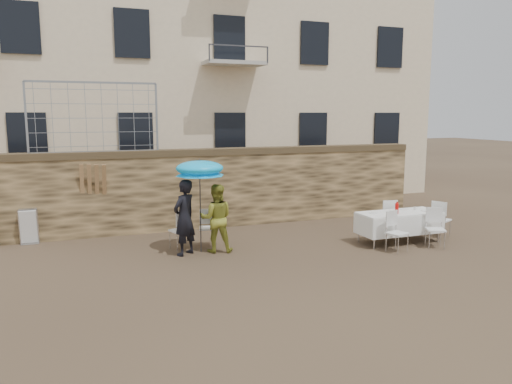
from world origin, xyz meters
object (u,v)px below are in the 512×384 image
object	(u,v)px
couple_chair_left	(180,229)
table_chair_back	(387,217)
man_suit	(184,218)
soda_bottle	(397,209)
banquet_table	(400,214)
table_chair_front_left	(397,232)
couple_chair_right	(208,227)
table_chair_side	(441,219)
table_chair_front_right	(436,228)
umbrella	(200,171)
chair_stack_right	(29,226)
woman_dress	(216,218)

from	to	relation	value
couple_chair_left	table_chair_back	distance (m)	5.53
man_suit	soda_bottle	bearing A→B (deg)	132.65
banquet_table	table_chair_front_left	xyz separation A→B (m)	(-0.60, -0.75, -0.25)
couple_chair_left	banquet_table	world-z (taller)	couple_chair_left
couple_chair_left	couple_chair_right	world-z (taller)	same
soda_bottle	table_chair_side	bearing A→B (deg)	8.88
table_chair_front_right	table_chair_side	xyz separation A→B (m)	(0.90, 0.85, 0.00)
umbrella	table_chair_front_right	world-z (taller)	umbrella
chair_stack_right	banquet_table	bearing A→B (deg)	-19.69
couple_chair_right	table_chair_front_left	distance (m)	4.51
man_suit	table_chair_side	size ratio (longest dim) A/B	1.82
soda_bottle	man_suit	bearing A→B (deg)	169.77
couple_chair_right	table_chair_front_left	bearing A→B (deg)	167.59
table_chair_side	couple_chair_right	bearing A→B (deg)	51.90
couple_chair_right	banquet_table	size ratio (longest dim) A/B	0.46
soda_bottle	woman_dress	bearing A→B (deg)	168.06
woman_dress	table_chair_back	distance (m)	4.76
table_chair_front_right	table_chair_back	distance (m)	1.58
couple_chair_left	soda_bottle	xyz separation A→B (m)	(5.10, -1.47, 0.43)
man_suit	table_chair_front_left	world-z (taller)	man_suit
table_chair_back	chair_stack_right	world-z (taller)	table_chair_back
couple_chair_right	soda_bottle	distance (m)	4.66
umbrella	chair_stack_right	world-z (taller)	umbrella
table_chair_side	umbrella	bearing A→B (deg)	56.42
man_suit	couple_chair_left	world-z (taller)	man_suit
umbrella	table_chair_side	xyz separation A→B (m)	(6.30, -0.77, -1.43)
umbrella	woman_dress	bearing A→B (deg)	-15.95
couple_chair_right	table_chair_back	xyz separation A→B (m)	(4.80, -0.52, 0.00)
banquet_table	soda_bottle	world-z (taller)	soda_bottle
umbrella	couple_chair_right	world-z (taller)	umbrella
table_chair_back	table_chair_side	world-z (taller)	same
man_suit	couple_chair_left	distance (m)	0.68
table_chair_back	table_chair_side	bearing A→B (deg)	161.40
couple_chair_right	chair_stack_right	bearing A→B (deg)	-8.66
soda_bottle	table_chair_back	distance (m)	1.11
woman_dress	man_suit	bearing A→B (deg)	15.25
woman_dress	couple_chair_right	size ratio (longest dim) A/B	1.67
couple_chair_left	table_chair_back	world-z (taller)	same
table_chair_front_left	chair_stack_right	size ratio (longest dim) A/B	1.04
woman_dress	table_chair_side	xyz separation A→B (m)	(5.95, -0.67, -0.32)
woman_dress	couple_chair_left	bearing A→B (deg)	-21.00
couple_chair_right	banquet_table	world-z (taller)	couple_chair_right
woman_dress	umbrella	bearing A→B (deg)	-0.69
man_suit	table_chair_front_left	bearing A→B (deg)	124.96
couple_chair_right	table_chair_front_right	bearing A→B (deg)	172.86
woman_dress	table_chair_front_left	size ratio (longest dim) A/B	1.67
banquet_table	man_suit	bearing A→B (deg)	171.73
umbrella	chair_stack_right	distance (m)	4.66
couple_chair_right	table_chair_back	bearing A→B (deg)	-171.23
man_suit	umbrella	world-z (taller)	umbrella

